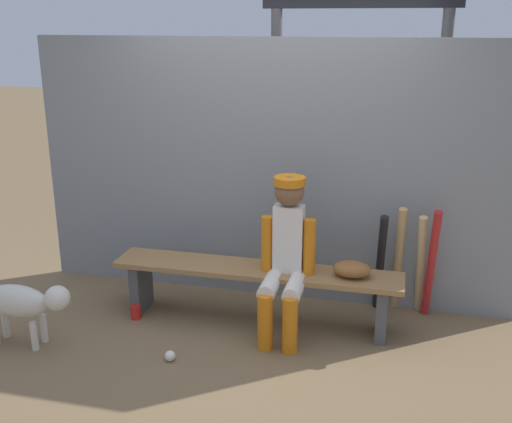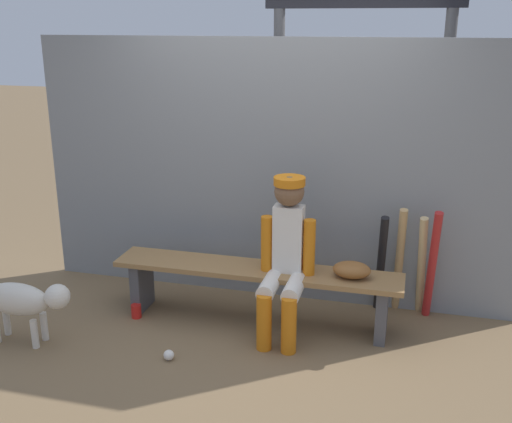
{
  "view_description": "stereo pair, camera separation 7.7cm",
  "coord_description": "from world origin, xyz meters",
  "views": [
    {
      "loc": [
        1.02,
        -4.16,
        2.27
      ],
      "look_at": [
        0.0,
        0.0,
        0.91
      ],
      "focal_mm": 42.56,
      "sensor_mm": 36.0,
      "label": 1
    },
    {
      "loc": [
        1.09,
        -4.15,
        2.27
      ],
      "look_at": [
        0.0,
        0.0,
        0.91
      ],
      "focal_mm": 42.56,
      "sensor_mm": 36.0,
      "label": 2
    }
  ],
  "objects": [
    {
      "name": "bat_aluminum_black",
      "position": [
        0.92,
        0.4,
        0.43
      ],
      "size": [
        0.1,
        0.27,
        0.85
      ],
      "primitive_type": "cylinder",
      "rotation": [
        0.24,
        0.0,
        0.14
      ],
      "color": "black",
      "rests_on": "ground_plane"
    },
    {
      "name": "cup_on_bench",
      "position": [
        0.35,
        0.03,
        0.52
      ],
      "size": [
        0.08,
        0.08,
        0.11
      ],
      "primitive_type": "cylinder",
      "color": "red",
      "rests_on": "dugout_bench"
    },
    {
      "name": "dog",
      "position": [
        -1.55,
        -0.73,
        0.34
      ],
      "size": [
        0.84,
        0.2,
        0.49
      ],
      "color": "beige",
      "rests_on": "ground_plane"
    },
    {
      "name": "ground_plane",
      "position": [
        0.0,
        0.0,
        0.0
      ],
      "size": [
        30.0,
        30.0,
        0.0
      ],
      "primitive_type": "plane",
      "color": "brown"
    },
    {
      "name": "bat_wood_natural",
      "position": [
        1.23,
        0.43,
        0.43
      ],
      "size": [
        0.1,
        0.28,
        0.86
      ],
      "primitive_type": "cylinder",
      "rotation": [
        0.24,
        0.0,
        -0.12
      ],
      "color": "tan",
      "rests_on": "ground_plane"
    },
    {
      "name": "player_seated",
      "position": [
        0.25,
        -0.11,
        0.65
      ],
      "size": [
        0.41,
        0.55,
        1.19
      ],
      "color": "silver",
      "rests_on": "ground_plane"
    },
    {
      "name": "bat_wood_tan",
      "position": [
        1.06,
        0.45,
        0.45
      ],
      "size": [
        0.08,
        0.25,
        0.91
      ],
      "primitive_type": "cylinder",
      "rotation": [
        0.21,
        0.0,
        0.08
      ],
      "color": "tan",
      "rests_on": "ground_plane"
    },
    {
      "name": "baseball",
      "position": [
        -0.45,
        -0.7,
        0.04
      ],
      "size": [
        0.07,
        0.07,
        0.07
      ],
      "primitive_type": "sphere",
      "color": "white",
      "rests_on": "ground_plane"
    },
    {
      "name": "baseball_glove",
      "position": [
        0.73,
        0.0,
        0.52
      ],
      "size": [
        0.28,
        0.2,
        0.12
      ],
      "primitive_type": "ellipsoid",
      "color": "brown",
      "rests_on": "dugout_bench"
    },
    {
      "name": "cup_on_ground",
      "position": [
        -0.94,
        -0.17,
        0.06
      ],
      "size": [
        0.08,
        0.08,
        0.11
      ],
      "primitive_type": "cylinder",
      "color": "red",
      "rests_on": "ground_plane"
    },
    {
      "name": "bat_aluminum_red",
      "position": [
        1.3,
        0.36,
        0.47
      ],
      "size": [
        0.09,
        0.29,
        0.94
      ],
      "primitive_type": "cylinder",
      "rotation": [
        0.23,
        0.0,
        0.1
      ],
      "color": "#B22323",
      "rests_on": "ground_plane"
    },
    {
      "name": "dugout_bench",
      "position": [
        0.0,
        0.0,
        0.35
      ],
      "size": [
        2.22,
        0.36,
        0.46
      ],
      "color": "olive",
      "rests_on": "ground_plane"
    },
    {
      "name": "chainlink_fence",
      "position": [
        0.0,
        0.54,
        1.07
      ],
      "size": [
        4.02,
        0.03,
        2.15
      ],
      "primitive_type": "cube",
      "color": "gray",
      "rests_on": "ground_plane"
    },
    {
      "name": "scoreboard",
      "position": [
        0.65,
        1.35,
        2.34
      ],
      "size": [
        1.97,
        0.27,
        3.39
      ],
      "color": "#3F3F42",
      "rests_on": "ground_plane"
    }
  ]
}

